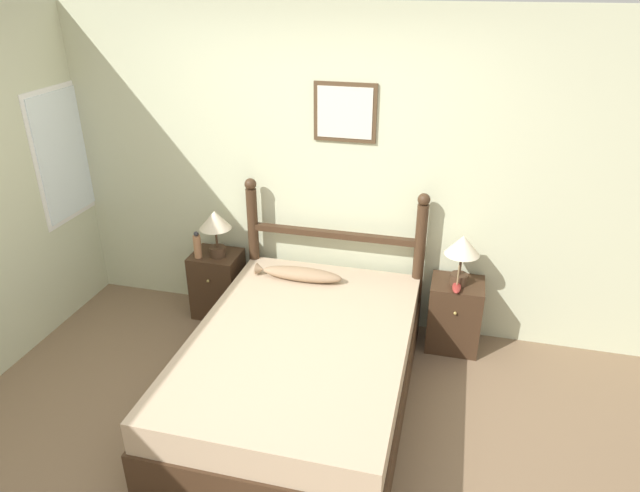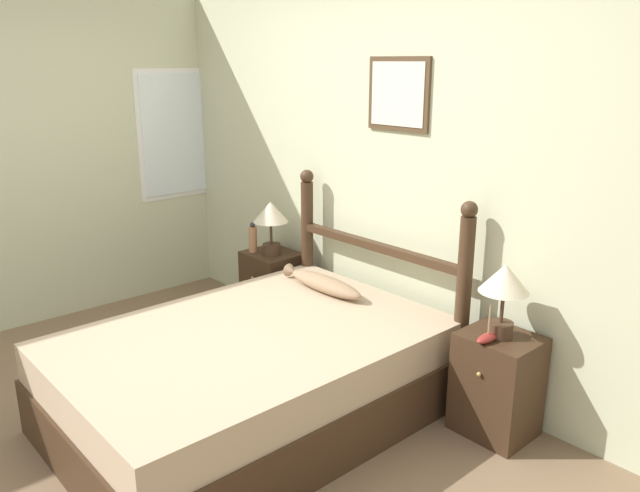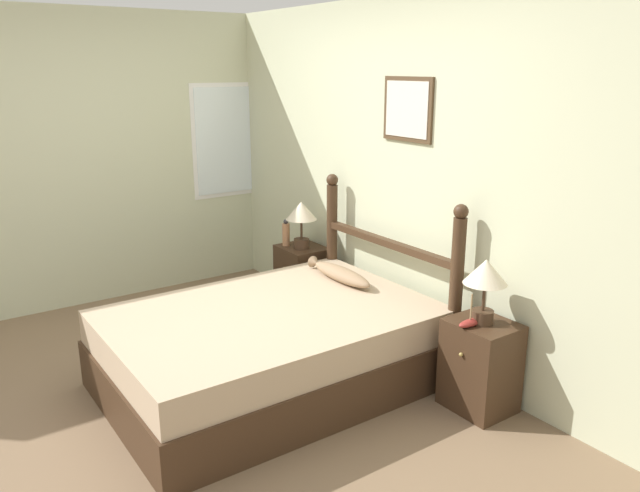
% 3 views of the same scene
% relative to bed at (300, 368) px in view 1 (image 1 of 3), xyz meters
% --- Properties ---
extents(ground_plane, '(16.00, 16.00, 0.00)m').
position_rel_bed_xyz_m(ground_plane, '(-0.15, -0.58, -0.27)').
color(ground_plane, '#7A6047').
extents(wall_back, '(6.40, 0.08, 2.55)m').
position_rel_bed_xyz_m(wall_back, '(-0.15, 1.15, 1.01)').
color(wall_back, beige).
rests_on(wall_back, ground_plane).
extents(bed, '(1.46, 2.10, 0.54)m').
position_rel_bed_xyz_m(bed, '(0.00, 0.00, 0.00)').
color(bed, '#3D2819').
rests_on(bed, ground_plane).
extents(headboard, '(1.47, 0.10, 1.24)m').
position_rel_bed_xyz_m(headboard, '(-0.00, 1.01, 0.40)').
color(headboard, '#3D2819').
rests_on(headboard, ground_plane).
extents(nightstand_left, '(0.40, 0.37, 0.58)m').
position_rel_bed_xyz_m(nightstand_left, '(-1.00, 0.92, 0.02)').
color(nightstand_left, '#3D2819').
rests_on(nightstand_left, ground_plane).
extents(nightstand_right, '(0.40, 0.37, 0.58)m').
position_rel_bed_xyz_m(nightstand_right, '(1.00, 0.92, 0.02)').
color(nightstand_right, '#3D2819').
rests_on(nightstand_right, ground_plane).
extents(table_lamp_left, '(0.26, 0.26, 0.40)m').
position_rel_bed_xyz_m(table_lamp_left, '(-0.97, 0.89, 0.60)').
color(table_lamp_left, '#422D1E').
rests_on(table_lamp_left, nightstand_left).
extents(table_lamp_right, '(0.26, 0.26, 0.40)m').
position_rel_bed_xyz_m(table_lamp_right, '(1.00, 0.90, 0.60)').
color(table_lamp_right, '#422D1E').
rests_on(table_lamp_right, nightstand_right).
extents(bottle, '(0.06, 0.06, 0.23)m').
position_rel_bed_xyz_m(bottle, '(-1.12, 0.83, 0.42)').
color(bottle, tan).
rests_on(bottle, nightstand_left).
extents(model_boat, '(0.06, 0.18, 0.20)m').
position_rel_bed_xyz_m(model_boat, '(0.99, 0.81, 0.34)').
color(model_boat, maroon).
rests_on(model_boat, nightstand_right).
extents(fish_pillow, '(0.70, 0.15, 0.10)m').
position_rel_bed_xyz_m(fish_pillow, '(-0.21, 0.73, 0.32)').
color(fish_pillow, '#997A5B').
rests_on(fish_pillow, bed).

